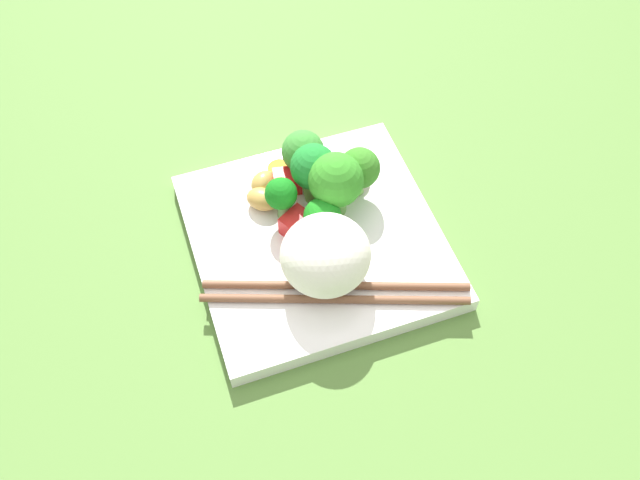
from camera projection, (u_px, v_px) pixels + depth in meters
ground_plane at (316, 251)px, 68.39cm from camera, size 110.00×110.00×2.00cm
square_plate at (316, 240)px, 66.81cm from camera, size 23.91×23.91×1.83cm
rice_mound at (325, 255)px, 60.60cm from camera, size 8.62×8.44×6.95cm
broccoli_floret_0 at (313, 169)px, 65.54cm from camera, size 4.51×4.51×6.67cm
broccoli_floret_1 at (281, 195)px, 64.54cm from camera, size 3.12×3.12×5.25cm
broccoli_floret_2 at (303, 152)px, 67.86cm from camera, size 4.27×4.27×5.41cm
broccoli_floret_3 at (336, 181)px, 63.91cm from camera, size 5.23×5.23×7.43cm
broccoli_floret_4 at (359, 169)px, 65.99cm from camera, size 4.03×4.03×5.84cm
broccoli_floret_5 at (324, 221)px, 63.76cm from camera, size 3.61×3.61×4.59cm
carrot_slice_0 at (329, 175)px, 69.96cm from camera, size 3.87×3.87×0.43cm
carrot_slice_1 at (320, 218)px, 66.93cm from camera, size 3.97×3.97×0.43cm
carrot_slice_2 at (279, 170)px, 70.31cm from camera, size 3.13×3.13×0.55cm
pepper_chunk_0 at (299, 226)px, 65.29cm from camera, size 3.84×3.92×2.22cm
pepper_chunk_1 at (287, 181)px, 68.46cm from camera, size 2.97×2.55×2.09cm
chicken_piece_0 at (263, 183)px, 68.39cm from camera, size 3.60×3.52×2.05cm
chicken_piece_1 at (355, 166)px, 69.35cm from camera, size 3.55×4.03×2.44cm
chicken_piece_2 at (316, 156)px, 70.51cm from camera, size 3.06×3.17×1.85cm
chicken_piece_3 at (262, 199)px, 67.22cm from camera, size 4.03×3.88×2.03cm
chopstick_pair at (335, 293)px, 62.04cm from camera, size 23.74×9.64×0.75cm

